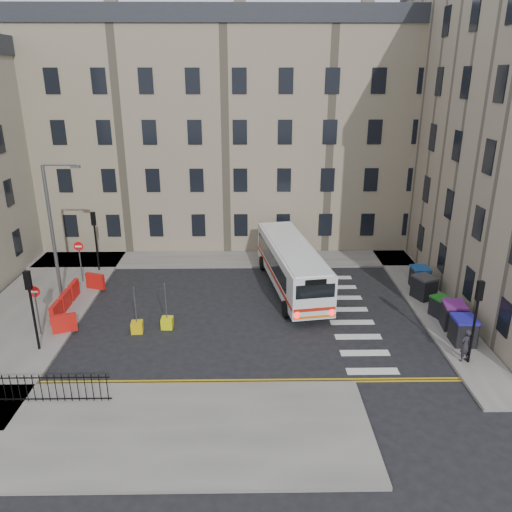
{
  "coord_description": "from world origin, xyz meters",
  "views": [
    {
      "loc": [
        -1.66,
        -25.6,
        12.87
      ],
      "look_at": [
        -1.25,
        1.31,
        3.0
      ],
      "focal_mm": 35.0,
      "sensor_mm": 36.0,
      "label": 1
    }
  ],
  "objects_px": {
    "bus": "(291,264)",
    "wheelie_bin_b": "(453,315)",
    "pedestrian": "(465,345)",
    "wheelie_bin_e": "(420,277)",
    "streetlamp": "(52,231)",
    "bollard_chevron": "(137,327)",
    "wheelie_bin_a": "(463,330)",
    "wheelie_bin_d": "(424,287)",
    "bollard_yellow": "(167,323)",
    "wheelie_bin_c": "(441,306)"
  },
  "relations": [
    {
      "from": "wheelie_bin_a",
      "to": "wheelie_bin_d",
      "type": "bearing_deg",
      "value": 93.29
    },
    {
      "from": "wheelie_bin_d",
      "to": "bollard_chevron",
      "type": "bearing_deg",
      "value": 169.77
    },
    {
      "from": "streetlamp",
      "to": "bus",
      "type": "relative_size",
      "value": 0.75
    },
    {
      "from": "bollard_chevron",
      "to": "pedestrian",
      "type": "bearing_deg",
      "value": -11.52
    },
    {
      "from": "streetlamp",
      "to": "wheelie_bin_c",
      "type": "height_order",
      "value": "streetlamp"
    },
    {
      "from": "wheelie_bin_a",
      "to": "bus",
      "type": "bearing_deg",
      "value": 139.64
    },
    {
      "from": "bus",
      "to": "wheelie_bin_c",
      "type": "bearing_deg",
      "value": -36.5
    },
    {
      "from": "wheelie_bin_c",
      "to": "bollard_yellow",
      "type": "distance_m",
      "value": 15.07
    },
    {
      "from": "wheelie_bin_e",
      "to": "wheelie_bin_c",
      "type": "bearing_deg",
      "value": -93.03
    },
    {
      "from": "bus",
      "to": "bollard_yellow",
      "type": "xyz_separation_m",
      "value": [
        -7.07,
        -5.08,
        -1.36
      ]
    },
    {
      "from": "bus",
      "to": "wheelie_bin_c",
      "type": "relative_size",
      "value": 8.4
    },
    {
      "from": "wheelie_bin_a",
      "to": "bollard_chevron",
      "type": "height_order",
      "value": "wheelie_bin_a"
    },
    {
      "from": "wheelie_bin_b",
      "to": "pedestrian",
      "type": "distance_m",
      "value": 3.38
    },
    {
      "from": "wheelie_bin_b",
      "to": "bollard_yellow",
      "type": "xyz_separation_m",
      "value": [
        -15.2,
        0.41,
        -0.56
      ]
    },
    {
      "from": "streetlamp",
      "to": "wheelie_bin_b",
      "type": "height_order",
      "value": "streetlamp"
    },
    {
      "from": "bus",
      "to": "pedestrian",
      "type": "bearing_deg",
      "value": -58.73
    },
    {
      "from": "pedestrian",
      "to": "wheelie_bin_d",
      "type": "bearing_deg",
      "value": -120.72
    },
    {
      "from": "wheelie_bin_a",
      "to": "pedestrian",
      "type": "relative_size",
      "value": 0.86
    },
    {
      "from": "wheelie_bin_c",
      "to": "bollard_yellow",
      "type": "bearing_deg",
      "value": 160.69
    },
    {
      "from": "pedestrian",
      "to": "bollard_yellow",
      "type": "xyz_separation_m",
      "value": [
        -14.48,
        3.72,
        -0.67
      ]
    },
    {
      "from": "streetlamp",
      "to": "bollard_chevron",
      "type": "height_order",
      "value": "streetlamp"
    },
    {
      "from": "bollard_yellow",
      "to": "bollard_chevron",
      "type": "bearing_deg",
      "value": -163.24
    },
    {
      "from": "bus",
      "to": "wheelie_bin_b",
      "type": "bearing_deg",
      "value": -42.87
    },
    {
      "from": "bus",
      "to": "wheelie_bin_e",
      "type": "height_order",
      "value": "bus"
    },
    {
      "from": "bollard_yellow",
      "to": "wheelie_bin_d",
      "type": "bearing_deg",
      "value": 12.45
    },
    {
      "from": "bollard_yellow",
      "to": "bollard_chevron",
      "type": "xyz_separation_m",
      "value": [
        -1.51,
        -0.46,
        0.0
      ]
    },
    {
      "from": "bus",
      "to": "wheelie_bin_e",
      "type": "relative_size",
      "value": 8.14
    },
    {
      "from": "wheelie_bin_e",
      "to": "bollard_yellow",
      "type": "bearing_deg",
      "value": -163.46
    },
    {
      "from": "streetlamp",
      "to": "pedestrian",
      "type": "xyz_separation_m",
      "value": [
        21.41,
        -7.38,
        -3.37
      ]
    },
    {
      "from": "wheelie_bin_a",
      "to": "wheelie_bin_d",
      "type": "height_order",
      "value": "wheelie_bin_a"
    },
    {
      "from": "pedestrian",
      "to": "wheelie_bin_e",
      "type": "bearing_deg",
      "value": -121.85
    },
    {
      "from": "wheelie_bin_b",
      "to": "bus",
      "type": "bearing_deg",
      "value": 153.28
    },
    {
      "from": "wheelie_bin_a",
      "to": "wheelie_bin_c",
      "type": "xyz_separation_m",
      "value": [
        -0.03,
        2.97,
        -0.13
      ]
    },
    {
      "from": "streetlamp",
      "to": "bollard_chevron",
      "type": "distance_m",
      "value": 7.91
    },
    {
      "from": "wheelie_bin_e",
      "to": "wheelie_bin_a",
      "type": "bearing_deg",
      "value": -92.09
    },
    {
      "from": "streetlamp",
      "to": "bollard_yellow",
      "type": "distance_m",
      "value": 8.82
    },
    {
      "from": "wheelie_bin_e",
      "to": "pedestrian",
      "type": "bearing_deg",
      "value": -95.88
    },
    {
      "from": "streetlamp",
      "to": "wheelie_bin_e",
      "type": "relative_size",
      "value": 6.12
    },
    {
      "from": "wheelie_bin_c",
      "to": "wheelie_bin_b",
      "type": "bearing_deg",
      "value": -105.75
    },
    {
      "from": "wheelie_bin_d",
      "to": "wheelie_bin_b",
      "type": "bearing_deg",
      "value": -108.31
    },
    {
      "from": "bollard_chevron",
      "to": "bus",
      "type": "bearing_deg",
      "value": 32.82
    },
    {
      "from": "wheelie_bin_d",
      "to": "wheelie_bin_c",
      "type": "bearing_deg",
      "value": -109.53
    },
    {
      "from": "wheelie_bin_c",
      "to": "wheelie_bin_d",
      "type": "height_order",
      "value": "wheelie_bin_d"
    },
    {
      "from": "bus",
      "to": "bollard_yellow",
      "type": "relative_size",
      "value": 18.07
    },
    {
      "from": "wheelie_bin_d",
      "to": "streetlamp",
      "type": "bearing_deg",
      "value": 155.93
    },
    {
      "from": "wheelie_bin_e",
      "to": "pedestrian",
      "type": "distance_m",
      "value": 8.64
    },
    {
      "from": "bollard_yellow",
      "to": "wheelie_bin_b",
      "type": "bearing_deg",
      "value": -1.56
    },
    {
      "from": "wheelie_bin_d",
      "to": "bollard_chevron",
      "type": "relative_size",
      "value": 2.65
    },
    {
      "from": "bus",
      "to": "wheelie_bin_b",
      "type": "xyz_separation_m",
      "value": [
        8.14,
        -5.49,
        -0.8
      ]
    },
    {
      "from": "wheelie_bin_d",
      "to": "bollard_yellow",
      "type": "bearing_deg",
      "value": 169.37
    }
  ]
}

